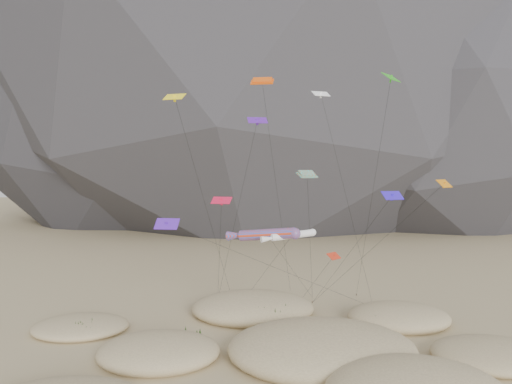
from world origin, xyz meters
TOP-DOWN VIEW (x-y plane):
  - ground at (0.00, 0.00)m, footprint 500.00×500.00m
  - dunes at (-0.10, 3.78)m, footprint 49.49×40.00m
  - dune_grass at (-0.67, 3.01)m, footprint 42.21×26.70m
  - kite_stakes at (2.60, 23.08)m, footprint 19.21×5.81m
  - rainbow_tube_kite at (-1.67, 11.77)m, footprint 11.10×15.41m
  - white_tube_kite at (0.92, 11.19)m, footprint 7.77×12.75m
  - orange_parafoil at (-1.81, 12.72)m, footprint 5.95×17.25m
  - multi_parafoil at (3.19, 15.11)m, footprint 3.50×11.64m
  - delta_kites at (1.03, 12.20)m, footprint 30.87×19.38m

SIDE VIEW (x-z plane):
  - ground at x=0.00m, z-range 0.00..0.00m
  - kite_stakes at x=2.60m, z-range 0.00..0.30m
  - dunes at x=-0.10m, z-range -1.25..2.72m
  - dune_grass at x=-0.67m, z-range 0.13..1.55m
  - white_tube_kite at x=0.92m, z-range 4.76..15.50m
  - rainbow_tube_kite at x=-1.67m, z-range 4.63..15.71m
  - multi_parafoil at x=3.19m, z-range 7.79..24.61m
  - delta_kites at x=1.03m, z-range 4.13..30.78m
  - orange_parafoil at x=-1.81m, z-range 12.37..38.84m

